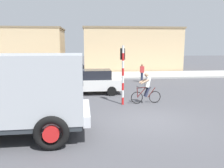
# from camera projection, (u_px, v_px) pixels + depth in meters

# --- Properties ---
(ground_plane) EXTENTS (120.00, 120.00, 0.00)m
(ground_plane) POSITION_uv_depth(u_px,v_px,m) (150.00, 121.00, 9.54)
(ground_plane) COLOR #4C4C51
(sidewalk_far) EXTENTS (80.00, 5.00, 0.16)m
(sidewalk_far) POSITION_uv_depth(u_px,v_px,m) (114.00, 75.00, 23.64)
(sidewalk_far) COLOR #ADADA8
(sidewalk_far) RESTS_ON ground
(truck_foreground) EXTENTS (5.49, 2.97, 2.90)m
(truck_foreground) POSITION_uv_depth(u_px,v_px,m) (8.00, 90.00, 7.63)
(truck_foreground) COLOR #B2B7BC
(truck_foreground) RESTS_ON ground
(cyclist) EXTENTS (1.73, 0.50, 1.72)m
(cyclist) POSITION_uv_depth(u_px,v_px,m) (146.00, 88.00, 12.30)
(cyclist) COLOR black
(cyclist) RESTS_ON ground
(traffic_light_pole) EXTENTS (0.24, 0.43, 3.20)m
(traffic_light_pole) POSITION_uv_depth(u_px,v_px,m) (123.00, 67.00, 11.91)
(traffic_light_pole) COLOR red
(traffic_light_pole) RESTS_ON ground
(car_red_near) EXTENTS (4.25, 2.42, 1.60)m
(car_red_near) POSITION_uv_depth(u_px,v_px,m) (68.00, 74.00, 18.90)
(car_red_near) COLOR gold
(car_red_near) RESTS_ON ground
(car_white_mid) EXTENTS (4.01, 1.89, 1.60)m
(car_white_mid) POSITION_uv_depth(u_px,v_px,m) (93.00, 81.00, 14.87)
(car_white_mid) COLOR white
(car_white_mid) RESTS_ON ground
(pedestrian_near_kerb) EXTENTS (0.34, 0.22, 1.62)m
(pedestrian_near_kerb) POSITION_uv_depth(u_px,v_px,m) (142.00, 73.00, 19.49)
(pedestrian_near_kerb) COLOR #2D334C
(pedestrian_near_kerb) RESTS_ON ground
(building_corner_left) EXTENTS (12.13, 5.82, 5.47)m
(building_corner_left) POSITION_uv_depth(u_px,v_px,m) (17.00, 49.00, 28.97)
(building_corner_left) COLOR #D1B284
(building_corner_left) RESTS_ON ground
(building_mid_block) EXTENTS (12.23, 7.65, 5.40)m
(building_mid_block) POSITION_uv_depth(u_px,v_px,m) (130.00, 49.00, 29.77)
(building_mid_block) COLOR #D1B284
(building_mid_block) RESTS_ON ground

